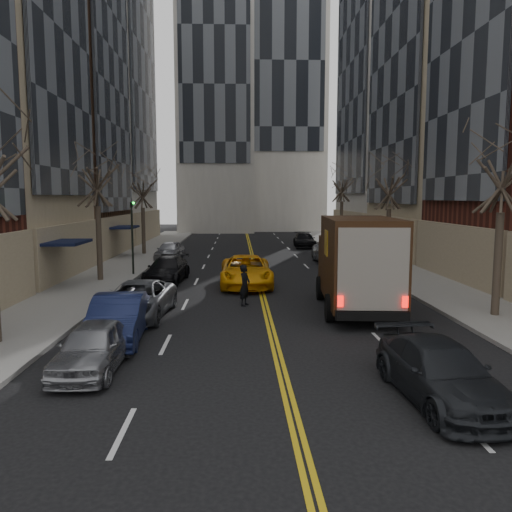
{
  "coord_description": "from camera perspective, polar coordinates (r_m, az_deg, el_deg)",
  "views": [
    {
      "loc": [
        -1.18,
        -7.61,
        4.68
      ],
      "look_at": [
        -0.4,
        13.41,
        2.2
      ],
      "focal_mm": 35.0,
      "sensor_mm": 36.0,
      "label": 1
    }
  ],
  "objects": [
    {
      "name": "ground",
      "position": [
        9.01,
        6.28,
        -24.61
      ],
      "size": [
        160.0,
        160.0,
        0.0
      ],
      "primitive_type": "plane",
      "color": "black",
      "rests_on": "ground"
    },
    {
      "name": "sidewalk_left",
      "position": [
        35.78,
        -14.73,
        -0.9
      ],
      "size": [
        4.0,
        66.0,
        0.15
      ],
      "primitive_type": "cube",
      "color": "slate",
      "rests_on": "ground"
    },
    {
      "name": "sidewalk_right",
      "position": [
        36.37,
        14.15,
        -0.76
      ],
      "size": [
        4.0,
        66.0,
        0.15
      ],
      "primitive_type": "cube",
      "color": "slate",
      "rests_on": "ground"
    },
    {
      "name": "streetwall_left",
      "position": [
        42.78,
        -24.44,
        20.87
      ],
      "size": [
        14.0,
        49.5,
        36.0
      ],
      "color": "#562319",
      "rests_on": "ground"
    },
    {
      "name": "streetwall_right",
      "position": [
        44.74,
        22.44,
        19.69
      ],
      "size": [
        12.26,
        49.0,
        34.0
      ],
      "color": "#4C301E",
      "rests_on": "ground"
    },
    {
      "name": "tower_far_a",
      "position": [
        74.12,
        -4.67,
        26.67
      ],
      "size": [
        10.0,
        10.0,
        60.0
      ],
      "primitive_type": "cube",
      "color": "#B7B2A8",
      "rests_on": "ground"
    },
    {
      "name": "tree_lf_mid",
      "position": [
        28.7,
        -17.8,
        10.24
      ],
      "size": [
        3.2,
        3.2,
        8.91
      ],
      "color": "#382D23",
      "rests_on": "sidewalk_left"
    },
    {
      "name": "tree_lf_far",
      "position": [
        41.34,
        -12.88,
        8.42
      ],
      "size": [
        3.2,
        3.2,
        8.12
      ],
      "color": "#382D23",
      "rests_on": "sidewalk_left"
    },
    {
      "name": "tree_rt_near",
      "position": [
        21.19,
        26.49,
        10.84
      ],
      "size": [
        3.2,
        3.2,
        8.71
      ],
      "color": "#382D23",
      "rests_on": "sidewalk_right"
    },
    {
      "name": "tree_rt_mid",
      "position": [
        34.13,
        15.07,
        8.99
      ],
      "size": [
        3.2,
        3.2,
        8.32
      ],
      "color": "#382D23",
      "rests_on": "sidewalk_right"
    },
    {
      "name": "tree_rt_far",
      "position": [
        48.69,
        9.83,
        9.05
      ],
      "size": [
        3.2,
        3.2,
        9.11
      ],
      "color": "#382D23",
      "rests_on": "sidewalk_right"
    },
    {
      "name": "traffic_signal",
      "position": [
        30.31,
        -13.97,
        3.0
      ],
      "size": [
        0.29,
        0.26,
        4.7
      ],
      "color": "black",
      "rests_on": "sidewalk_left"
    },
    {
      "name": "ups_truck",
      "position": [
        20.88,
        11.52,
        -0.92
      ],
      "size": [
        3.33,
        7.26,
        3.87
      ],
      "rotation": [
        0.0,
        0.0,
        -0.08
      ],
      "color": "black",
      "rests_on": "ground"
    },
    {
      "name": "observer_sedan",
      "position": [
        12.56,
        20.34,
        -12.34
      ],
      "size": [
        2.2,
        4.72,
        1.33
      ],
      "rotation": [
        0.0,
        0.0,
        0.07
      ],
      "color": "black",
      "rests_on": "ground"
    },
    {
      "name": "taxi",
      "position": [
        26.43,
        -1.14,
        -1.72
      ],
      "size": [
        2.7,
        5.78,
        1.6
      ],
      "primitive_type": "imported",
      "rotation": [
        0.0,
        0.0,
        0.01
      ],
      "color": "#EC9F09",
      "rests_on": "ground"
    },
    {
      "name": "pedestrian",
      "position": [
        21.62,
        -1.29,
        -3.36
      ],
      "size": [
        0.66,
        0.77,
        1.79
      ],
      "primitive_type": "imported",
      "rotation": [
        0.0,
        0.0,
        1.15
      ],
      "color": "black",
      "rests_on": "ground"
    },
    {
      "name": "parked_lf_a",
      "position": [
        14.37,
        -18.14,
        -9.85
      ],
      "size": [
        1.62,
        3.92,
        1.33
      ],
      "primitive_type": "imported",
      "rotation": [
        0.0,
        0.0,
        -0.01
      ],
      "color": "#93959A",
      "rests_on": "ground"
    },
    {
      "name": "parked_lf_b",
      "position": [
        16.99,
        -15.52,
        -6.9
      ],
      "size": [
        1.88,
        4.64,
        1.5
      ],
      "primitive_type": "imported",
      "rotation": [
        0.0,
        0.0,
        0.07
      ],
      "color": "#12193B",
      "rests_on": "ground"
    },
    {
      "name": "parked_lf_c",
      "position": [
        20.04,
        -13.41,
        -4.91
      ],
      "size": [
        2.65,
        5.19,
        1.4
      ],
      "primitive_type": "imported",
      "rotation": [
        0.0,
        0.0,
        -0.06
      ],
      "color": "#484A4F",
      "rests_on": "ground"
    },
    {
      "name": "parked_lf_d",
      "position": [
        28.09,
        -10.13,
        -1.56
      ],
      "size": [
        2.33,
        4.88,
        1.37
      ],
      "primitive_type": "imported",
      "rotation": [
        0.0,
        0.0,
        -0.09
      ],
      "color": "black",
      "rests_on": "ground"
    },
    {
      "name": "parked_lf_e",
      "position": [
        38.05,
        -9.84,
        0.62
      ],
      "size": [
        2.11,
        4.28,
        1.4
      ],
      "primitive_type": "imported",
      "rotation": [
        0.0,
        0.0,
        -0.11
      ],
      "color": "#AAACB1",
      "rests_on": "ground"
    },
    {
      "name": "parked_rt_a",
      "position": [
        35.07,
        10.21,
        0.2
      ],
      "size": [
        1.78,
        4.67,
        1.52
      ],
      "primitive_type": "imported",
      "rotation": [
        0.0,
        0.0,
        -0.04
      ],
      "color": "#53555B",
      "rests_on": "ground"
    },
    {
      "name": "parked_rt_b",
      "position": [
        35.49,
        9.08,
        0.36
      ],
      "size": [
        2.66,
        5.77,
        1.6
      ],
      "primitive_type": "imported",
      "rotation": [
        0.0,
        0.0,
        -0.0
      ],
      "color": "#A3A5AB",
      "rests_on": "ground"
    },
    {
      "name": "parked_rt_c",
      "position": [
        47.13,
        5.55,
        1.82
      ],
      "size": [
        2.13,
        4.77,
        1.36
      ],
      "primitive_type": "imported",
      "rotation": [
        0.0,
        0.0,
        -0.05
      ],
      "color": "black",
      "rests_on": "ground"
    }
  ]
}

